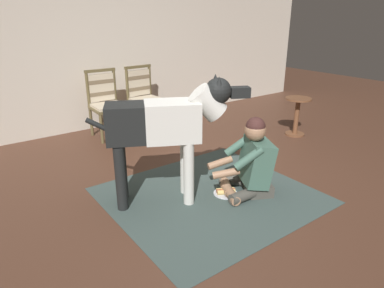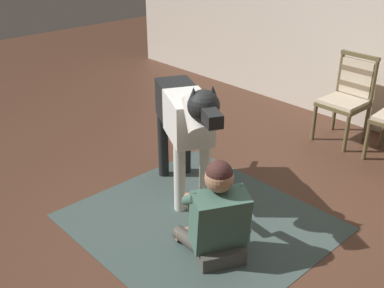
{
  "view_description": "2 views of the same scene",
  "coord_description": "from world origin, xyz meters",
  "views": [
    {
      "loc": [
        -2.11,
        -2.46,
        1.74
      ],
      "look_at": [
        -0.34,
        -0.07,
        0.61
      ],
      "focal_mm": 32.15,
      "sensor_mm": 36.0,
      "label": 1
    },
    {
      "loc": [
        2.18,
        -2.33,
        2.32
      ],
      "look_at": [
        -0.17,
        -0.13,
        0.74
      ],
      "focal_mm": 43.19,
      "sensor_mm": 36.0,
      "label": 2
    }
  ],
  "objects": [
    {
      "name": "area_rug",
      "position": [
        -0.13,
        -0.09,
        0.0
      ],
      "size": [
        1.95,
        1.8,
        0.01
      ],
      "primitive_type": "cube",
      "color": "#3A4946",
      "rests_on": "ground"
    },
    {
      "name": "ground_plane",
      "position": [
        0.0,
        0.0,
        0.0
      ],
      "size": [
        15.34,
        15.34,
        0.0
      ],
      "primitive_type": "plane",
      "color": "#4C2F21"
    },
    {
      "name": "back_wall",
      "position": [
        0.0,
        2.8,
        1.3
      ],
      "size": [
        8.86,
        0.1,
        2.6
      ],
      "primitive_type": "cube",
      "color": "beige",
      "rests_on": "ground"
    },
    {
      "name": "hot_dog_on_plate",
      "position": [
        0.02,
        -0.16,
        0.02
      ],
      "size": [
        0.25,
        0.25,
        0.06
      ],
      "color": "silver",
      "rests_on": "ground"
    },
    {
      "name": "dining_chair_left_of_pair",
      "position": [
        -0.19,
        2.29,
        0.54
      ],
      "size": [
        0.47,
        0.48,
        0.98
      ],
      "color": "brown",
      "rests_on": "ground"
    },
    {
      "name": "round_side_table",
      "position": [
        2.11,
        0.61,
        0.34
      ],
      "size": [
        0.38,
        0.38,
        0.57
      ],
      "color": "brown",
      "rests_on": "ground"
    },
    {
      "name": "person_sitting_on_floor",
      "position": [
        0.24,
        -0.27,
        0.33
      ],
      "size": [
        0.71,
        0.63,
        0.81
      ],
      "color": "#48463F",
      "rests_on": "ground"
    },
    {
      "name": "large_dog",
      "position": [
        -0.51,
        0.11,
        0.78
      ],
      "size": [
        1.37,
        0.79,
        1.22
      ],
      "color": "silver",
      "rests_on": "ground"
    },
    {
      "name": "dining_chair_right_of_pair",
      "position": [
        0.44,
        2.29,
        0.54
      ],
      "size": [
        0.49,
        0.49,
        0.98
      ],
      "color": "brown",
      "rests_on": "ground"
    }
  ]
}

